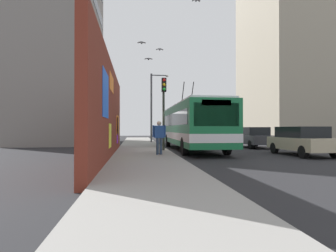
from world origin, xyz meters
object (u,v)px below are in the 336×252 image
at_px(traffic_light, 164,102).
at_px(pedestrian_at_curb, 159,135).
at_px(parked_car_dark_gray, 253,137).
at_px(street_lamp, 153,103).
at_px(city_bus, 192,125).
at_px(parked_car_champagne, 302,140).

bearing_deg(traffic_light, pedestrian_at_curb, 168.79).
bearing_deg(parked_car_dark_gray, street_lamp, 47.03).
xyz_separation_m(city_bus, parked_car_dark_gray, (1.78, -5.20, -0.90)).
relative_size(parked_car_dark_gray, traffic_light, 0.94).
relative_size(parked_car_dark_gray, pedestrian_at_curb, 2.42).
xyz_separation_m(parked_car_champagne, traffic_light, (2.50, 7.35, 2.27)).
relative_size(parked_car_champagne, street_lamp, 0.64).
xyz_separation_m(parked_car_dark_gray, pedestrian_at_curb, (-6.32, 7.87, 0.32)).
distance_m(parked_car_champagne, street_lamp, 15.20).
height_order(city_bus, pedestrian_at_curb, city_bus).
bearing_deg(traffic_light, city_bus, -48.06).
bearing_deg(traffic_light, parked_car_dark_gray, -63.20).
bearing_deg(pedestrian_at_curb, traffic_light, -11.21).
height_order(traffic_light, street_lamp, street_lamp).
bearing_deg(street_lamp, traffic_light, 179.48).
xyz_separation_m(parked_car_champagne, street_lamp, (12.97, 7.25, 3.18)).
bearing_deg(pedestrian_at_curb, city_bus, -30.43).
relative_size(pedestrian_at_curb, traffic_light, 0.39).
xyz_separation_m(parked_car_dark_gray, street_lamp, (6.76, 7.25, 3.18)).
bearing_deg(pedestrian_at_curb, parked_car_dark_gray, -51.22).
distance_m(pedestrian_at_curb, traffic_light, 3.30).
height_order(parked_car_champagne, parked_car_dark_gray, same).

